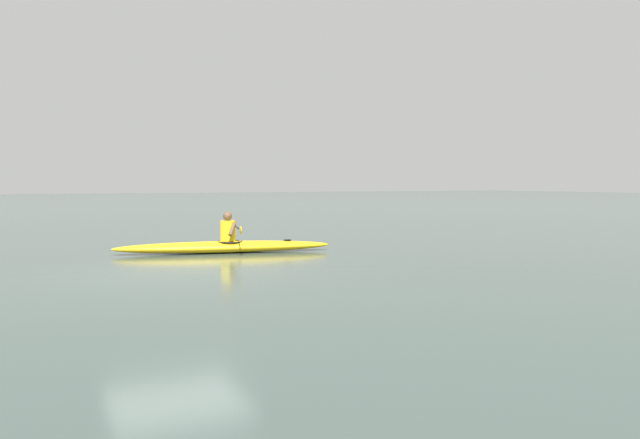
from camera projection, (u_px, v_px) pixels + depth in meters
name	position (u px, v px, depth m)	size (l,w,h in m)	color
ground_plane	(176.00, 272.00, 11.48)	(160.00, 160.00, 0.00)	#384742
kayak	(224.00, 247.00, 14.66)	(5.14, 1.80, 0.28)	#EAB214
kayaker	(229.00, 229.00, 14.66)	(0.66, 2.36, 0.70)	yellow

